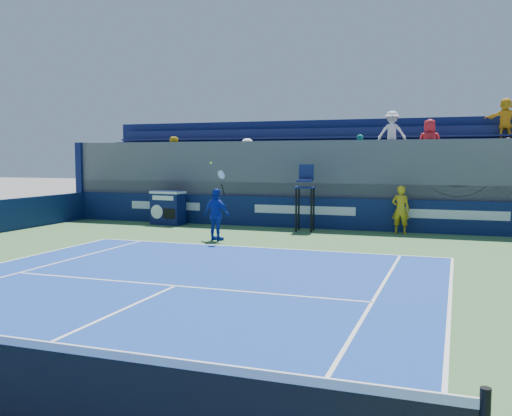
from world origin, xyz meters
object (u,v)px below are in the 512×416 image
(match_clock, at_px, (168,207))
(umpire_chair, at_px, (305,190))
(tennis_player, at_px, (217,214))
(ball_person, at_px, (401,210))

(match_clock, height_order, umpire_chair, umpire_chair)
(tennis_player, bearing_deg, ball_person, 33.98)
(ball_person, bearing_deg, umpire_chair, 10.94)
(match_clock, height_order, tennis_player, tennis_player)
(match_clock, xyz_separation_m, umpire_chair, (5.79, -0.18, 0.79))
(ball_person, height_order, tennis_player, tennis_player)
(ball_person, xyz_separation_m, match_clock, (-9.20, -0.21, -0.14))
(umpire_chair, relative_size, tennis_player, 0.96)
(tennis_player, bearing_deg, match_clock, 136.32)
(ball_person, xyz_separation_m, tennis_player, (-5.52, -3.72, -0.00))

